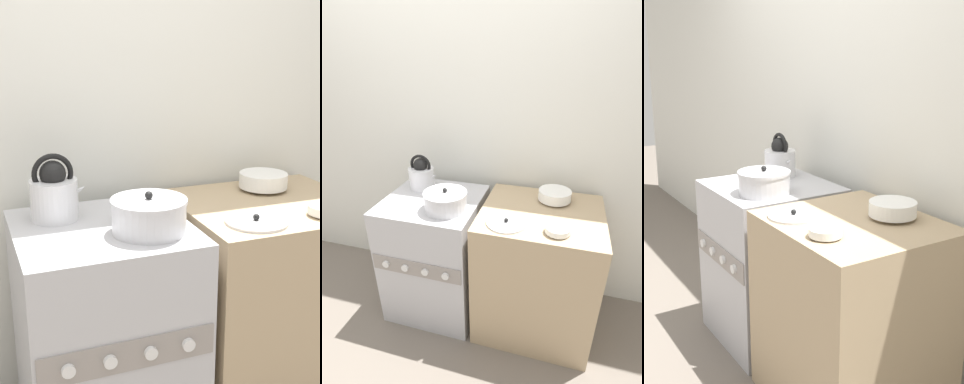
% 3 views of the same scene
% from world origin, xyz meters
% --- Properties ---
extents(ground_plane, '(12.00, 12.00, 0.00)m').
position_xyz_m(ground_plane, '(0.00, 0.00, 0.00)').
color(ground_plane, '#70665B').
extents(wall_back, '(7.00, 0.06, 2.50)m').
position_xyz_m(wall_back, '(0.00, 0.73, 1.25)').
color(wall_back, silver).
rests_on(wall_back, ground_plane).
extents(stove, '(0.62, 0.64, 0.88)m').
position_xyz_m(stove, '(0.00, 0.31, 0.44)').
color(stove, '#B2B2B7').
rests_on(stove, ground_plane).
extents(counter, '(0.74, 0.66, 0.88)m').
position_xyz_m(counter, '(0.71, 0.33, 0.44)').
color(counter, tan).
rests_on(counter, ground_plane).
extents(kettle, '(0.21, 0.17, 0.25)m').
position_xyz_m(kettle, '(-0.14, 0.44, 0.98)').
color(kettle, silver).
rests_on(kettle, stove).
extents(cooking_pot, '(0.26, 0.26, 0.15)m').
position_xyz_m(cooking_pot, '(0.14, 0.20, 0.94)').
color(cooking_pot, silver).
rests_on(cooking_pot, stove).
extents(enamel_bowl, '(0.21, 0.21, 0.08)m').
position_xyz_m(enamel_bowl, '(0.77, 0.49, 0.93)').
color(enamel_bowl, white).
rests_on(enamel_bowl, counter).
extents(small_ceramic_bowl, '(0.13, 0.13, 0.04)m').
position_xyz_m(small_ceramic_bowl, '(0.81, 0.11, 0.91)').
color(small_ceramic_bowl, white).
rests_on(small_ceramic_bowl, counter).
extents(loose_pot_lid, '(0.23, 0.23, 0.03)m').
position_xyz_m(loose_pot_lid, '(0.53, 0.14, 0.89)').
color(loose_pot_lid, silver).
rests_on(loose_pot_lid, counter).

